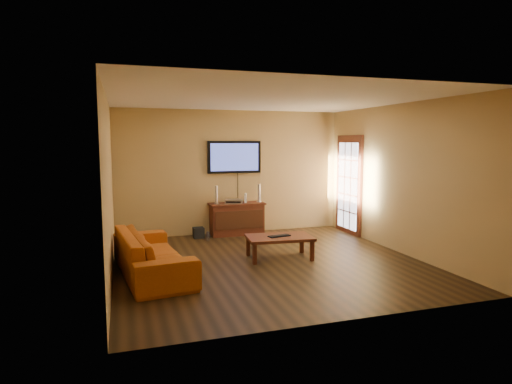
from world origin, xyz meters
name	(u,v)px	position (x,y,z in m)	size (l,w,h in m)	color
ground_plane	(269,262)	(0.00, 0.00, 0.00)	(5.00, 5.00, 0.00)	black
room_walls	(258,160)	(0.00, 0.62, 1.69)	(5.00, 5.00, 5.00)	tan
french_door	(349,186)	(2.46, 1.70, 1.05)	(0.07, 1.02, 2.22)	#421A0F
media_console	(237,219)	(0.05, 2.26, 0.35)	(1.20, 0.46, 0.70)	#421A0F
television	(234,157)	(0.05, 2.45, 1.68)	(1.19, 0.08, 0.70)	black
coffee_table	(279,239)	(0.26, 0.18, 0.34)	(1.17, 0.77, 0.39)	#421A0F
sofa	(152,246)	(-1.91, -0.07, 0.44)	(2.24, 0.65, 0.88)	#A94F12
speaker_left	(216,196)	(-0.40, 2.26, 0.88)	(0.11, 0.11, 0.39)	silver
speaker_right	(259,194)	(0.56, 2.27, 0.88)	(0.11, 0.11, 0.40)	silver
av_receiver	(234,201)	(-0.02, 2.24, 0.74)	(0.37, 0.26, 0.08)	silver
game_console	(246,198)	(0.25, 2.27, 0.80)	(0.04, 0.15, 0.20)	white
subwoofer	(199,233)	(-0.81, 2.19, 0.11)	(0.22, 0.22, 0.22)	black
bottle	(208,236)	(-0.67, 1.88, 0.09)	(0.07, 0.07, 0.20)	white
keyboard	(279,236)	(0.24, 0.16, 0.40)	(0.41, 0.22, 0.02)	black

